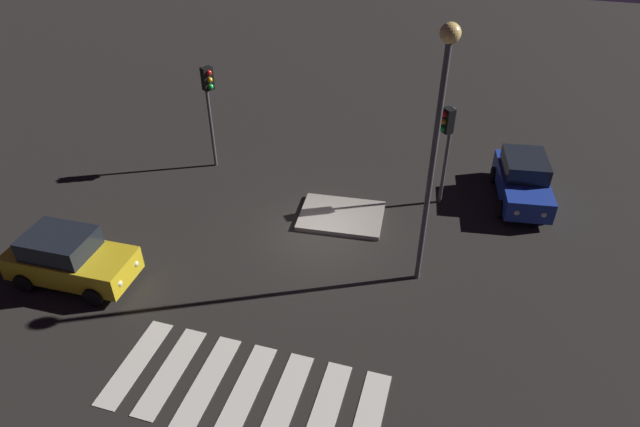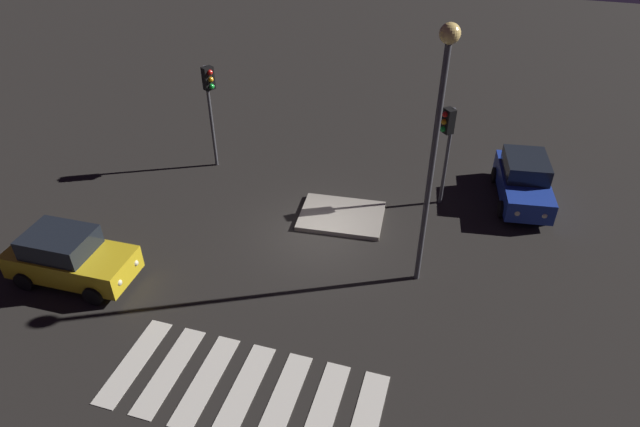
# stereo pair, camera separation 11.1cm
# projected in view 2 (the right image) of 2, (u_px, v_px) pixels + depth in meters

# --- Properties ---
(ground_plane) EXTENTS (80.00, 80.00, 0.00)m
(ground_plane) POSITION_uv_depth(u_px,v_px,m) (320.00, 235.00, 20.75)
(ground_plane) COLOR black
(traffic_island) EXTENTS (3.46, 2.72, 0.18)m
(traffic_island) POSITION_uv_depth(u_px,v_px,m) (342.00, 216.00, 21.61)
(traffic_island) COLOR gray
(traffic_island) RESTS_ON ground
(car_blue) EXTENTS (2.46, 4.45, 1.87)m
(car_blue) POSITION_uv_depth(u_px,v_px,m) (523.00, 181.00, 22.21)
(car_blue) COLOR #1E389E
(car_blue) RESTS_ON ground
(car_yellow) EXTENTS (4.35, 2.12, 1.87)m
(car_yellow) POSITION_uv_depth(u_px,v_px,m) (69.00, 257.00, 18.25)
(car_yellow) COLOR gold
(car_yellow) RESTS_ON ground
(traffic_light_west) EXTENTS (0.53, 0.54, 4.70)m
(traffic_light_west) POSITION_uv_depth(u_px,v_px,m) (210.00, 93.00, 22.92)
(traffic_light_west) COLOR #47474C
(traffic_light_west) RESTS_ON ground
(traffic_light_north) EXTENTS (0.53, 0.54, 4.21)m
(traffic_light_north) POSITION_uv_depth(u_px,v_px,m) (447.00, 134.00, 20.66)
(traffic_light_north) COLOR #47474C
(traffic_light_north) RESTS_ON ground
(street_lamp) EXTENTS (0.56, 0.56, 8.67)m
(street_lamp) POSITION_uv_depth(u_px,v_px,m) (437.00, 125.00, 15.41)
(street_lamp) COLOR #47474C
(street_lamp) RESTS_ON ground
(crosswalk_near) EXTENTS (7.60, 3.20, 0.02)m
(crosswalk_near) POSITION_uv_depth(u_px,v_px,m) (244.00, 390.00, 15.01)
(crosswalk_near) COLOR silver
(crosswalk_near) RESTS_ON ground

